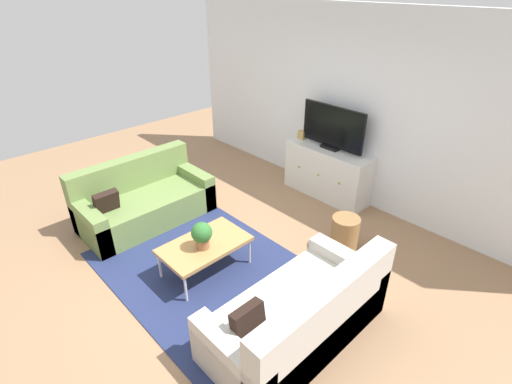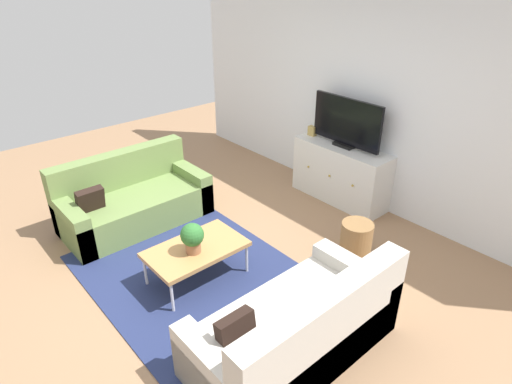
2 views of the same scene
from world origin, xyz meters
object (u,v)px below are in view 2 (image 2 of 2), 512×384
object	(u,v)px
potted_plant	(192,237)
wicker_basket	(356,241)
coffee_table	(196,250)
couch_right_side	(300,333)
couch_left_side	(132,201)
tv_console	(340,173)
flat_screen_tv	(347,123)
mantel_clock	(312,131)

from	to	relation	value
potted_plant	wicker_basket	size ratio (longest dim) A/B	0.70
coffee_table	couch_right_side	bearing A→B (deg)	1.88
couch_left_side	tv_console	size ratio (longest dim) A/B	1.31
tv_console	flat_screen_tv	world-z (taller)	flat_screen_tv
potted_plant	flat_screen_tv	xyz separation A→B (m)	(-0.19, 2.50, 0.53)
coffee_table	mantel_clock	size ratio (longest dim) A/B	7.49
tv_console	wicker_basket	size ratio (longest dim) A/B	2.98
tv_console	mantel_clock	size ratio (longest dim) A/B	10.24
coffee_table	wicker_basket	distance (m)	1.72
couch_right_side	potted_plant	size ratio (longest dim) A/B	5.59
potted_plant	couch_left_side	bearing A→B (deg)	176.21
mantel_clock	wicker_basket	size ratio (longest dim) A/B	0.29
couch_left_side	tv_console	bearing A→B (deg)	60.49
couch_left_side	flat_screen_tv	world-z (taller)	flat_screen_tv
couch_left_side	mantel_clock	world-z (taller)	mantel_clock
mantel_clock	tv_console	bearing A→B (deg)	-0.00
potted_plant	tv_console	size ratio (longest dim) A/B	0.23
couch_left_side	couch_right_side	world-z (taller)	same
wicker_basket	tv_console	bearing A→B (deg)	136.63
coffee_table	tv_console	world-z (taller)	tv_console
flat_screen_tv	tv_console	bearing A→B (deg)	-90.00
potted_plant	tv_console	distance (m)	2.49
tv_console	flat_screen_tv	size ratio (longest dim) A/B	1.30
potted_plant	tv_console	world-z (taller)	tv_console
couch_right_side	wicker_basket	distance (m)	1.54
potted_plant	wicker_basket	distance (m)	1.77
couch_left_side	coffee_table	xyz separation A→B (m)	(1.49, -0.05, 0.08)
couch_left_side	coffee_table	size ratio (longest dim) A/B	1.79
tv_console	wicker_basket	distance (m)	1.37
flat_screen_tv	wicker_basket	world-z (taller)	flat_screen_tv
couch_left_side	wicker_basket	world-z (taller)	couch_left_side
tv_console	potted_plant	bearing A→B (deg)	-85.67
coffee_table	potted_plant	bearing A→B (deg)	-50.42
coffee_table	potted_plant	distance (m)	0.21
coffee_table	flat_screen_tv	xyz separation A→B (m)	(-0.14, 2.44, 0.73)
couch_left_side	couch_right_side	xyz separation A→B (m)	(2.88, 0.00, 0.00)
coffee_table	mantel_clock	bearing A→B (deg)	105.85
flat_screen_tv	mantel_clock	bearing A→B (deg)	-177.90
couch_right_side	potted_plant	distance (m)	1.38
coffee_table	mantel_clock	world-z (taller)	mantel_clock
tv_console	couch_left_side	bearing A→B (deg)	-119.51
wicker_basket	flat_screen_tv	bearing A→B (deg)	136.02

